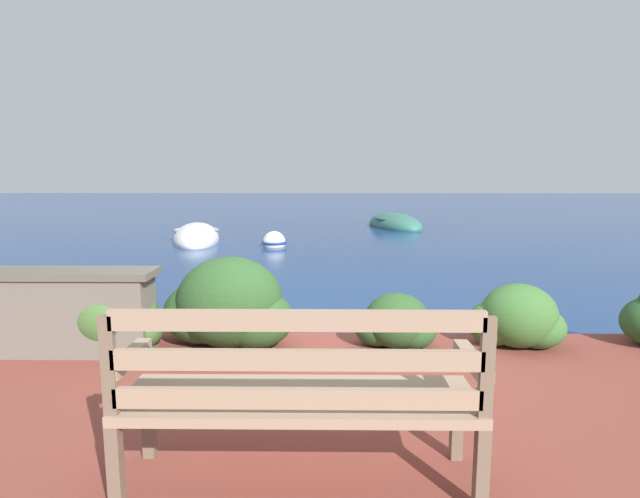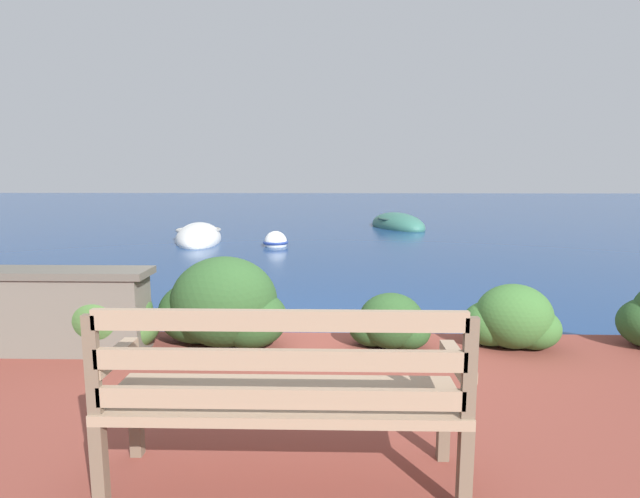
{
  "view_description": "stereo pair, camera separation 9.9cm",
  "coord_description": "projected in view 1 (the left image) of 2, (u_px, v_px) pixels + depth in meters",
  "views": [
    {
      "loc": [
        0.03,
        -4.57,
        1.72
      ],
      "look_at": [
        -0.08,
        4.1,
        0.41
      ],
      "focal_mm": 28.0,
      "sensor_mm": 36.0,
      "label": 1
    },
    {
      "loc": [
        0.13,
        -4.56,
        1.72
      ],
      "look_at": [
        -0.08,
        4.1,
        0.41
      ],
      "focal_mm": 28.0,
      "sensor_mm": 36.0,
      "label": 2
    }
  ],
  "objects": [
    {
      "name": "ground_plane",
      "position": [
        323.0,
        355.0,
        4.77
      ],
      "size": [
        80.0,
        80.0,
        0.0
      ],
      "color": "navy"
    },
    {
      "name": "park_bench",
      "position": [
        299.0,
        392.0,
        2.33
      ],
      "size": [
        1.7,
        0.48,
        0.93
      ],
      "rotation": [
        0.0,
        0.0,
        -0.11
      ],
      "color": "brown",
      "rests_on": "patio_terrace"
    },
    {
      "name": "stone_wall",
      "position": [
        23.0,
        311.0,
        4.16
      ],
      "size": [
        2.23,
        0.39,
        0.71
      ],
      "color": "#666056",
      "rests_on": "patio_terrace"
    },
    {
      "name": "hedge_clump_left",
      "position": [
        113.0,
        318.0,
        4.29
      ],
      "size": [
        0.92,
        0.66,
        0.62
      ],
      "color": "#426B33",
      "rests_on": "patio_terrace"
    },
    {
      "name": "hedge_clump_centre",
      "position": [
        228.0,
        307.0,
        4.35
      ],
      "size": [
        1.16,
        0.83,
        0.79
      ],
      "color": "#284C23",
      "rests_on": "patio_terrace"
    },
    {
      "name": "hedge_clump_right",
      "position": [
        396.0,
        324.0,
        4.32
      ],
      "size": [
        0.7,
        0.51,
        0.48
      ],
      "color": "#284C23",
      "rests_on": "patio_terrace"
    },
    {
      "name": "hedge_clump_far_right",
      "position": [
        517.0,
        319.0,
        4.34
      ],
      "size": [
        0.82,
        0.59,
        0.56
      ],
      "color": "#38662D",
      "rests_on": "patio_terrace"
    },
    {
      "name": "rowboat_nearest",
      "position": [
        197.0,
        238.0,
        12.95
      ],
      "size": [
        1.83,
        3.52,
        0.76
      ],
      "rotation": [
        0.0,
        0.0,
        1.79
      ],
      "color": "silver",
      "rests_on": "ground_plane"
    },
    {
      "name": "rowboat_mid",
      "position": [
        395.0,
        225.0,
        16.08
      ],
      "size": [
        2.1,
        3.09,
        0.83
      ],
      "rotation": [
        0.0,
        0.0,
        1.89
      ],
      "color": "#336B5B",
      "rests_on": "ground_plane"
    },
    {
      "name": "mooring_buoy",
      "position": [
        274.0,
        242.0,
        11.86
      ],
      "size": [
        0.6,
        0.6,
        0.55
      ],
      "color": "white",
      "rests_on": "ground_plane"
    }
  ]
}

